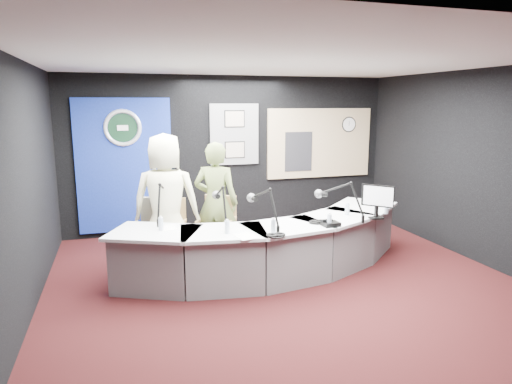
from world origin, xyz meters
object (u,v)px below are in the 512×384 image
object	(u,v)px
armchair_left	(167,236)
person_man	(166,201)
armchair_right	(216,228)
person_woman	(216,203)
broadcast_desk	(272,246)

from	to	relation	value
armchair_left	person_man	distance (m)	0.50
armchair_right	person_man	bearing A→B (deg)	-150.54
armchair_left	person_woman	xyz separation A→B (m)	(0.71, -0.01, 0.44)
armchair_left	person_woman	size ratio (longest dim) A/B	0.51
armchair_right	person_woman	xyz separation A→B (m)	(0.00, 0.00, 0.38)
armchair_left	armchair_right	xyz separation A→B (m)	(0.71, -0.01, 0.06)
broadcast_desk	armchair_left	distance (m)	1.51
broadcast_desk	person_man	size ratio (longest dim) A/B	2.36
broadcast_desk	person_woman	size ratio (longest dim) A/B	2.54
broadcast_desk	person_man	bearing A→B (deg)	153.13
broadcast_desk	person_woman	xyz separation A→B (m)	(-0.63, 0.67, 0.51)
armchair_right	broadcast_desk	bearing A→B (deg)	-16.83
person_man	armchair_left	bearing A→B (deg)	-0.00
broadcast_desk	person_woman	distance (m)	1.05
armchair_left	broadcast_desk	bearing A→B (deg)	-10.37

